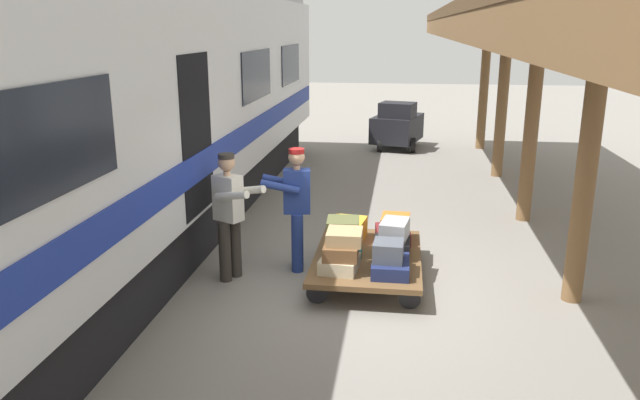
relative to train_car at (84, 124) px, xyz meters
The scene contains 19 objects.
ground_plane 4.19m from the train_car, behind, with size 60.00×60.00×0.00m, color gray.
platform_canopy 6.25m from the train_car, behind, with size 3.20×20.70×3.56m.
train_car is the anchor object (origin of this frame).
luggage_cart 4.07m from the train_car, behind, with size 1.40×2.17×0.33m.
suitcase_black_hardshell 4.29m from the train_car, behind, with size 0.47×0.48×0.23m, color black.
suitcase_cream_canvas 3.72m from the train_car, behind, with size 0.45×0.50×0.17m, color beige.
suitcase_navy_fabric 4.30m from the train_car, behind, with size 0.46×0.63×0.17m, color navy.
suitcase_yellow_case 3.81m from the train_car, 164.12° to the right, with size 0.46×0.49×0.29m, color gold.
suitcase_maroon_trunk 4.39m from the train_car, 166.55° to the right, with size 0.46×0.56×0.19m, color maroon.
suitcase_teal_softside 3.71m from the train_car, behind, with size 0.47×0.48×0.28m, color #1E666B.
suitcase_brown_leather 3.66m from the train_car, behind, with size 0.42×0.53×0.17m, color brown.
suitcase_orange_carryall 4.36m from the train_car, 166.40° to the right, with size 0.39×0.47×0.18m, color #CC6B23.
suitcase_slate_roller 4.19m from the train_car, behind, with size 0.36×0.38×0.24m, color #4C515B.
suitcase_gray_aluminum 4.24m from the train_car, behind, with size 0.33×0.50×0.25m, color #9EA0A5.
suitcase_olive_duffel 3.60m from the train_car, behind, with size 0.42×0.44×0.20m, color brown.
suitcase_tan_vintage 3.63m from the train_car, behind, with size 0.43×0.45×0.16m, color tan.
porter_in_overalls 2.93m from the train_car, 168.21° to the right, with size 0.70×0.49×1.70m.
porter_by_door 2.18m from the train_car, behind, with size 0.74×0.62×1.70m.
baggage_tug 10.48m from the train_car, 112.05° to the right, with size 1.49×1.92×1.30m.
Camera 1 is at (-0.40, 7.35, 3.26)m, focal length 34.53 mm.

